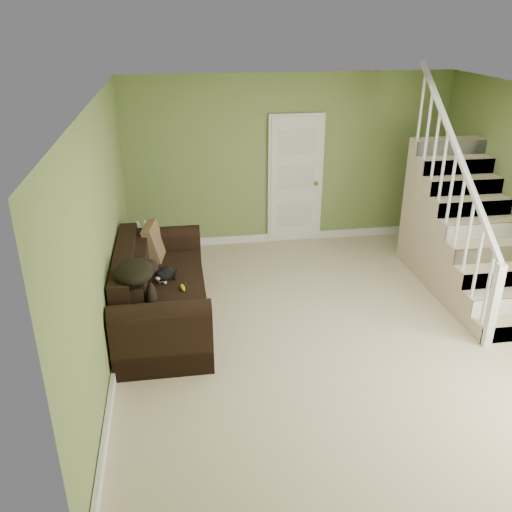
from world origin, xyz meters
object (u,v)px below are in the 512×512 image
object	(u,v)px
sofa	(159,294)
side_table	(148,257)
cat	(165,274)
banana	(183,288)

from	to	relation	value
sofa	side_table	xyz separation A→B (m)	(-0.16, 1.19, -0.05)
cat	banana	distance (m)	0.32
sofa	banana	size ratio (longest dim) A/B	13.98
sofa	side_table	size ratio (longest dim) A/B	2.90
side_table	cat	world-z (taller)	side_table
side_table	sofa	bearing A→B (deg)	-82.28
side_table	banana	bearing A→B (deg)	-72.37
side_table	banana	xyz separation A→B (m)	(0.45, -1.41, 0.22)
side_table	banana	world-z (taller)	side_table
banana	cat	bearing A→B (deg)	118.52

